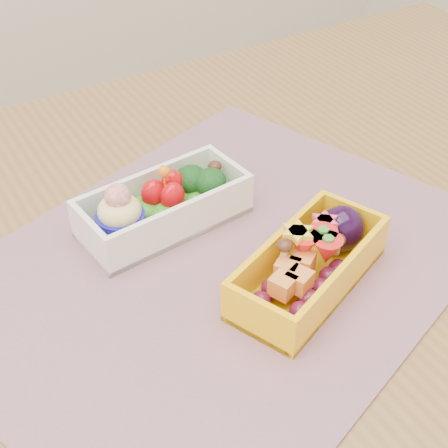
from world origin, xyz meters
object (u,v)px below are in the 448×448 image
table (244,349)px  bento_yellow (312,263)px  bento_white (163,206)px  placemat (220,265)px

table → bento_yellow: bento_yellow is taller
bento_white → bento_yellow: 0.15m
table → bento_yellow: bearing=-46.2°
placemat → table: bearing=-53.1°
placemat → bento_yellow: (0.05, -0.06, 0.02)m
placemat → bento_white: bento_white is taller
bento_white → placemat: bearing=-83.6°
bento_white → bento_yellow: size_ratio=0.98×
table → bento_white: (-0.03, 0.09, 0.12)m
placemat → bento_yellow: size_ratio=2.73×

